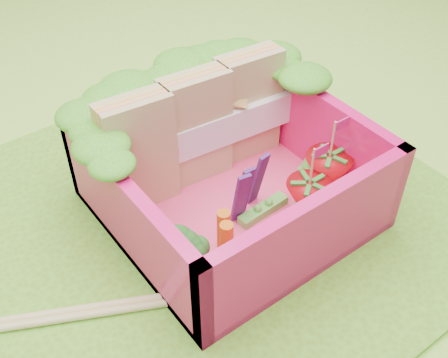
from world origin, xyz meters
TOP-DOWN VIEW (x-y plane):
  - ground at (0.00, 0.00)m, footprint 14.00×14.00m
  - placemat at (0.00, 0.00)m, footprint 2.60×2.60m
  - bento_floor at (0.08, -0.05)m, footprint 1.30×1.30m
  - bento_box at (0.08, -0.05)m, footprint 1.30×1.30m
  - lettuce_ruffle at (0.08, 0.42)m, footprint 1.43×0.77m
  - sandwich_stack at (0.09, 0.26)m, footprint 1.23×0.29m
  - broccoli at (-0.39, -0.36)m, footprint 0.32×0.32m
  - carrot_sticks at (-0.17, -0.35)m, footprint 0.10×0.14m
  - purple_wedges at (0.10, -0.19)m, footprint 0.24×0.09m
  - strawberry_left at (0.34, -0.40)m, footprint 0.25×0.25m
  - strawberry_right at (0.56, -0.32)m, footprint 0.27×0.27m
  - snap_peas at (0.40, -0.27)m, footprint 0.73×0.49m
  - chopsticks at (-0.99, -0.16)m, footprint 2.13×1.06m

SIDE VIEW (x-z plane):
  - ground at x=0.00m, z-range 0.00..0.00m
  - placemat at x=0.00m, z-range 0.00..0.03m
  - chopsticks at x=-0.99m, z-range 0.03..0.07m
  - bento_floor at x=0.08m, z-range 0.03..0.08m
  - snap_peas at x=0.40m, z-range 0.08..0.13m
  - strawberry_left at x=0.34m, z-range -0.03..0.45m
  - carrot_sticks at x=-0.17m, z-range 0.08..0.35m
  - strawberry_right at x=0.56m, z-range -0.03..0.47m
  - broccoli at x=-0.39m, z-range 0.13..0.40m
  - purple_wedges at x=0.10m, z-range 0.08..0.46m
  - bento_box at x=0.08m, z-range 0.03..0.58m
  - sandwich_stack at x=0.09m, z-range 0.07..0.75m
  - lettuce_ruffle at x=0.08m, z-range 0.58..0.69m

